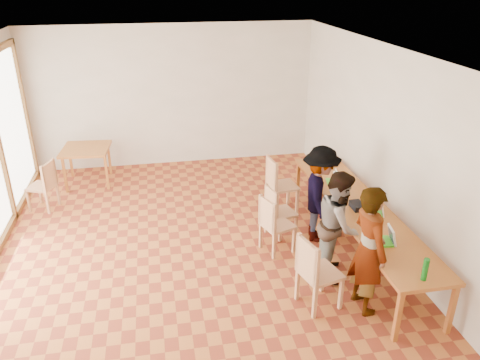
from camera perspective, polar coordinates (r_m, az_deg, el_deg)
The scene contains 23 objects.
ground at distance 7.14m, azimuth -5.66°, elevation -9.75°, with size 8.00×8.00×0.00m, color #AD5D2A.
wall_back at distance 10.22m, azimuth -8.18°, elevation 10.04°, with size 6.00×0.10×3.00m, color beige.
wall_right at distance 7.26m, azimuth 18.13°, elevation 3.05°, with size 0.10×8.00×3.00m, color beige.
ceiling at distance 6.00m, azimuth -6.88°, elevation 14.90°, with size 6.00×8.00×0.04m, color white.
communal_table at distance 7.24m, azimuth 14.32°, elevation -3.44°, with size 0.80×4.00×0.75m.
side_table at distance 9.79m, azimuth -18.27°, elevation 3.29°, with size 0.90×0.90×0.75m.
chair_near at distance 5.98m, azimuth 8.98°, elevation -10.36°, with size 0.57×0.57×0.53m.
chair_mid at distance 7.04m, azimuth 3.98°, elevation -4.82°, with size 0.55×0.55×0.49m.
chair_far at distance 7.44m, azimuth 4.44°, elevation -3.31°, with size 0.49×0.49×0.47m.
chair_empty at distance 8.19m, azimuth 4.54°, elevation 0.05°, with size 0.53×0.53×0.54m.
chair_spare at distance 8.98m, azimuth -22.64°, elevation -0.07°, with size 0.54×0.54×0.48m.
person_near at distance 5.99m, azimuth 15.40°, elevation -8.21°, with size 0.62×0.41×1.70m, color gray.
person_mid at distance 6.59m, azimuth 11.94°, elevation -5.35°, with size 0.76×0.59×1.57m, color gray.
person_far at distance 7.38m, azimuth 9.68°, elevation -1.74°, with size 1.01×0.58×1.57m, color gray.
laptop_near at distance 6.38m, azimuth 17.57°, elevation -6.78°, with size 0.27×0.29×0.22m.
laptop_mid at distance 7.05m, azimuth 16.65°, elevation -3.65°, with size 0.25×0.26×0.18m.
laptop_far at distance 7.90m, azimuth 11.46°, elevation 0.10°, with size 0.26×0.28×0.20m.
yellow_mug at distance 6.84m, azimuth 15.96°, elevation -4.42°, with size 0.14×0.14×0.11m, color yellow.
green_bottle at distance 5.77m, azimuth 21.65°, elevation -10.10°, with size 0.07×0.07×0.28m, color #116217.
clear_glass at distance 8.65m, azimuth 11.76°, elevation 2.16°, with size 0.07×0.07×0.09m, color silver.
condiment_cup at distance 8.20m, azimuth 11.55°, elevation 0.81°, with size 0.08×0.08×0.06m, color white.
pink_phone at distance 8.15m, azimuth 11.66°, elevation 0.49°, with size 0.05×0.10×0.01m, color #CC3689.
black_pouch at distance 7.12m, azimuth 14.08°, elevation -3.07°, with size 0.16×0.26×0.09m, color black.
Camera 1 is at (-0.40, -5.90, 3.99)m, focal length 35.00 mm.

